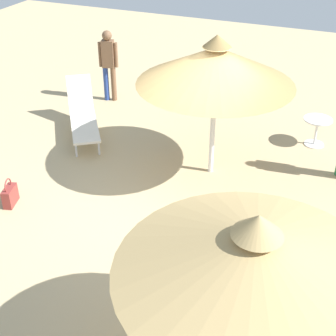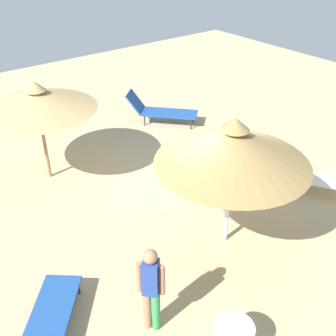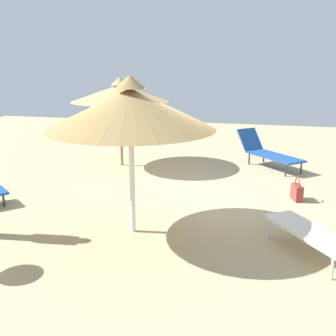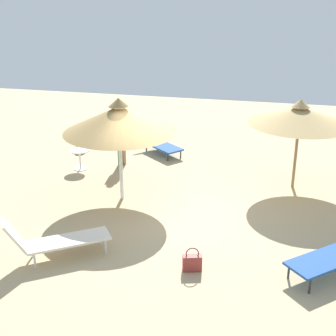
{
  "view_description": "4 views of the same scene",
  "coord_description": "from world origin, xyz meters",
  "px_view_note": "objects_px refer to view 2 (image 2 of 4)",
  "views": [
    {
      "loc": [
        2.67,
        -6.71,
        5.12
      ],
      "look_at": [
        -0.16,
        0.09,
        0.61
      ],
      "focal_mm": 52.62,
      "sensor_mm": 36.0,
      "label": 1
    },
    {
      "loc": [
        5.07,
        5.54,
        5.64
      ],
      "look_at": [
        0.11,
        -0.86,
        0.64
      ],
      "focal_mm": 43.93,
      "sensor_mm": 36.0,
      "label": 2
    },
    {
      "loc": [
        -1.9,
        7.56,
        2.92
      ],
      "look_at": [
        -0.11,
        0.15,
        0.91
      ],
      "focal_mm": 43.36,
      "sensor_mm": 36.0,
      "label": 3
    },
    {
      "loc": [
        -10.64,
        -2.56,
        5.39
      ],
      "look_at": [
        -0.13,
        -0.12,
        1.13
      ],
      "focal_mm": 51.0,
      "sensor_mm": 36.0,
      "label": 4
    }
  ],
  "objects_px": {
    "lounge_chair_far_right": "(47,321)",
    "lounge_chair_front": "(160,110)",
    "person_standing_far_left": "(151,286)",
    "side_table_round": "(233,336)",
    "handbag": "(239,145)",
    "parasol_umbrella_near_left": "(233,146)",
    "parasol_umbrella_back": "(37,100)"
  },
  "relations": [
    {
      "from": "parasol_umbrella_near_left",
      "to": "person_standing_far_left",
      "type": "bearing_deg",
      "value": 18.2
    },
    {
      "from": "parasol_umbrella_near_left",
      "to": "side_table_round",
      "type": "height_order",
      "value": "parasol_umbrella_near_left"
    },
    {
      "from": "parasol_umbrella_near_left",
      "to": "lounge_chair_front",
      "type": "xyz_separation_m",
      "value": [
        -2.26,
        -5.24,
        -1.73
      ]
    },
    {
      "from": "lounge_chair_far_right",
      "to": "parasol_umbrella_back",
      "type": "bearing_deg",
      "value": -113.96
    },
    {
      "from": "lounge_chair_front",
      "to": "handbag",
      "type": "height_order",
      "value": "lounge_chair_front"
    },
    {
      "from": "lounge_chair_far_right",
      "to": "handbag",
      "type": "xyz_separation_m",
      "value": [
        -6.66,
        -2.36,
        -0.16
      ]
    },
    {
      "from": "parasol_umbrella_near_left",
      "to": "handbag",
      "type": "xyz_separation_m",
      "value": [
        -2.92,
        -2.42,
        -1.98
      ]
    },
    {
      "from": "parasol_umbrella_near_left",
      "to": "side_table_round",
      "type": "bearing_deg",
      "value": 47.81
    },
    {
      "from": "lounge_chair_far_right",
      "to": "handbag",
      "type": "height_order",
      "value": "lounge_chair_far_right"
    },
    {
      "from": "parasol_umbrella_near_left",
      "to": "side_table_round",
      "type": "relative_size",
      "value": 4.65
    },
    {
      "from": "lounge_chair_front",
      "to": "parasol_umbrella_back",
      "type": "bearing_deg",
      "value": 11.38
    },
    {
      "from": "parasol_umbrella_back",
      "to": "side_table_round",
      "type": "xyz_separation_m",
      "value": [
        -0.09,
        6.31,
        -1.64
      ]
    },
    {
      "from": "lounge_chair_far_right",
      "to": "handbag",
      "type": "relative_size",
      "value": 3.5
    },
    {
      "from": "parasol_umbrella_back",
      "to": "person_standing_far_left",
      "type": "distance_m",
      "value": 5.35
    },
    {
      "from": "lounge_chair_far_right",
      "to": "lounge_chair_front",
      "type": "relative_size",
      "value": 0.89
    },
    {
      "from": "parasol_umbrella_back",
      "to": "handbag",
      "type": "distance_m",
      "value": 5.46
    },
    {
      "from": "parasol_umbrella_near_left",
      "to": "lounge_chair_front",
      "type": "distance_m",
      "value": 5.96
    },
    {
      "from": "handbag",
      "to": "side_table_round",
      "type": "xyz_separation_m",
      "value": [
        4.64,
        4.32,
        0.23
      ]
    },
    {
      "from": "lounge_chair_front",
      "to": "person_standing_far_left",
      "type": "xyz_separation_m",
      "value": [
        4.64,
        6.02,
        0.48
      ]
    },
    {
      "from": "parasol_umbrella_back",
      "to": "handbag",
      "type": "relative_size",
      "value": 5.23
    },
    {
      "from": "parasol_umbrella_near_left",
      "to": "lounge_chair_far_right",
      "type": "relative_size",
      "value": 1.56
    },
    {
      "from": "lounge_chair_front",
      "to": "person_standing_far_left",
      "type": "bearing_deg",
      "value": 52.34
    },
    {
      "from": "lounge_chair_far_right",
      "to": "person_standing_far_left",
      "type": "bearing_deg",
      "value": 148.19
    },
    {
      "from": "lounge_chair_front",
      "to": "person_standing_far_left",
      "type": "height_order",
      "value": "person_standing_far_left"
    },
    {
      "from": "parasol_umbrella_back",
      "to": "lounge_chair_front",
      "type": "height_order",
      "value": "parasol_umbrella_back"
    },
    {
      "from": "lounge_chair_front",
      "to": "handbag",
      "type": "relative_size",
      "value": 3.95
    },
    {
      "from": "parasol_umbrella_back",
      "to": "lounge_chair_far_right",
      "type": "distance_m",
      "value": 5.06
    },
    {
      "from": "person_standing_far_left",
      "to": "side_table_round",
      "type": "xyz_separation_m",
      "value": [
        -0.66,
        1.12,
        -0.5
      ]
    },
    {
      "from": "lounge_chair_far_right",
      "to": "handbag",
      "type": "distance_m",
      "value": 7.07
    },
    {
      "from": "lounge_chair_front",
      "to": "side_table_round",
      "type": "xyz_separation_m",
      "value": [
        3.98,
        7.13,
        -0.02
      ]
    },
    {
      "from": "lounge_chair_far_right",
      "to": "lounge_chair_front",
      "type": "bearing_deg",
      "value": -139.26
    },
    {
      "from": "lounge_chair_front",
      "to": "person_standing_far_left",
      "type": "relative_size",
      "value": 1.26
    }
  ]
}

